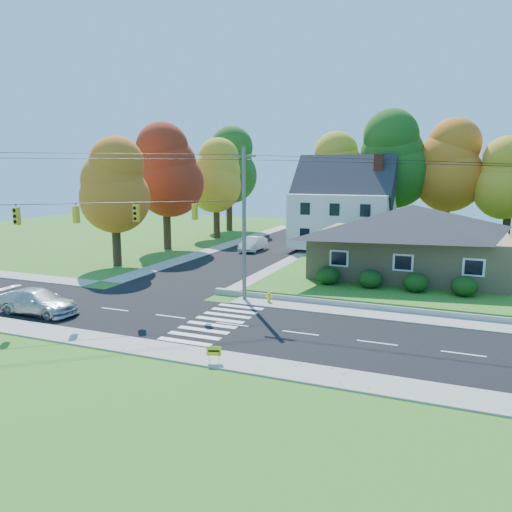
{
  "coord_description": "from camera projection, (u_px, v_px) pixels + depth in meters",
  "views": [
    {
      "loc": [
        11.4,
        -24.33,
        8.55
      ],
      "look_at": [
        -1.81,
        8.0,
        2.5
      ],
      "focal_mm": 35.0,
      "sensor_mm": 36.0,
      "label": 1
    }
  ],
  "objects": [
    {
      "name": "silver_sedan",
      "position": [
        39.0,
        302.0,
        29.83
      ],
      "size": [
        5.12,
        2.14,
        1.48
      ],
      "primitive_type": "imported",
      "rotation": [
        0.0,
        0.0,
        1.56
      ],
      "color": "silver",
      "rests_on": "road_main"
    },
    {
      "name": "road_cross",
      "position": [
        266.0,
        249.0,
        54.59
      ],
      "size": [
        8.0,
        44.0,
        0.02
      ],
      "primitive_type": "cube",
      "color": "black",
      "rests_on": "ground"
    },
    {
      "name": "fire_hydrant",
      "position": [
        269.0,
        298.0,
        32.38
      ],
      "size": [
        0.4,
        0.32,
        0.71
      ],
      "color": "#F1DC00",
      "rests_on": "ground"
    },
    {
      "name": "traffic_infrastructure",
      "position": [
        239.0,
        231.0,
        28.31
      ],
      "size": [
        38.1,
        10.66,
        10.0
      ],
      "color": "#666059",
      "rests_on": "ground"
    },
    {
      "name": "tree_lot_1",
      "position": [
        391.0,
        160.0,
        54.86
      ],
      "size": [
        7.84,
        7.84,
        14.6
      ],
      "color": "#3F2A19",
      "rests_on": "lawn"
    },
    {
      "name": "tree_lot_0",
      "position": [
        339.0,
        172.0,
        58.24
      ],
      "size": [
        6.72,
        6.72,
        12.51
      ],
      "color": "#3F2A19",
      "rests_on": "lawn"
    },
    {
      "name": "tree_west_0",
      "position": [
        114.0,
        186.0,
        43.96
      ],
      "size": [
        6.16,
        6.16,
        11.47
      ],
      "color": "#3F2A19",
      "rests_on": "ground"
    },
    {
      "name": "ranch_house",
      "position": [
        411.0,
        238.0,
        38.95
      ],
      "size": [
        14.6,
        10.6,
        5.4
      ],
      "color": "tan",
      "rests_on": "lawn"
    },
    {
      "name": "road_main",
      "position": [
        232.0,
        324.0,
        27.89
      ],
      "size": [
        90.0,
        8.0,
        0.02
      ],
      "primitive_type": "cube",
      "color": "black",
      "rests_on": "ground"
    },
    {
      "name": "yard_sign",
      "position": [
        214.0,
        351.0,
        22.15
      ],
      "size": [
        0.63,
        0.27,
        0.83
      ],
      "color": "black",
      "rests_on": "ground"
    },
    {
      "name": "ground",
      "position": [
        232.0,
        325.0,
        27.9
      ],
      "size": [
        120.0,
        120.0,
        0.0
      ],
      "primitive_type": "plane",
      "color": "#3D7923"
    },
    {
      "name": "sidewalk_south",
      "position": [
        187.0,
        354.0,
        23.33
      ],
      "size": [
        90.0,
        2.0,
        0.08
      ],
      "primitive_type": "cube",
      "color": "#9C9A90",
      "rests_on": "ground"
    },
    {
      "name": "tree_west_1",
      "position": [
        165.0,
        171.0,
        53.23
      ],
      "size": [
        7.28,
        7.28,
        13.56
      ],
      "color": "#3F2A19",
      "rests_on": "ground"
    },
    {
      "name": "colonial_house",
      "position": [
        344.0,
        208.0,
        52.64
      ],
      "size": [
        10.4,
        8.4,
        9.6
      ],
      "color": "silver",
      "rests_on": "lawn"
    },
    {
      "name": "lawn",
      "position": [
        476.0,
        269.0,
        42.16
      ],
      "size": [
        30.0,
        30.0,
        0.5
      ],
      "primitive_type": "cube",
      "color": "#3D7923",
      "rests_on": "ground"
    },
    {
      "name": "tree_lot_3",
      "position": [
        511.0,
        179.0,
        50.73
      ],
      "size": [
        6.16,
        6.16,
        11.47
      ],
      "color": "#3F2A19",
      "rests_on": "lawn"
    },
    {
      "name": "sidewalk_north",
      "position": [
        264.0,
        302.0,
        32.45
      ],
      "size": [
        90.0,
        2.0,
        0.08
      ],
      "primitive_type": "cube",
      "color": "#9C9A90",
      "rests_on": "ground"
    },
    {
      "name": "tree_lot_2",
      "position": [
        449.0,
        166.0,
        53.65
      ],
      "size": [
        7.28,
        7.28,
        13.56
      ],
      "color": "#3F2A19",
      "rests_on": "lawn"
    },
    {
      "name": "tree_west_3",
      "position": [
        229.0,
        166.0,
        69.91
      ],
      "size": [
        7.84,
        7.84,
        14.6
      ],
      "color": "#3F2A19",
      "rests_on": "ground"
    },
    {
      "name": "hedge_row",
      "position": [
        393.0,
        280.0,
        33.85
      ],
      "size": [
        10.7,
        1.7,
        1.27
      ],
      "color": "#163A10",
      "rests_on": "lawn"
    },
    {
      "name": "tree_west_2",
      "position": [
        216.0,
        176.0,
        62.09
      ],
      "size": [
        6.72,
        6.72,
        12.51
      ],
      "color": "#3F2A19",
      "rests_on": "ground"
    },
    {
      "name": "white_car",
      "position": [
        253.0,
        244.0,
        53.08
      ],
      "size": [
        1.61,
        4.54,
        1.49
      ],
      "primitive_type": "imported",
      "rotation": [
        0.0,
        0.0,
        -0.01
      ],
      "color": "white",
      "rests_on": "road_cross"
    }
  ]
}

